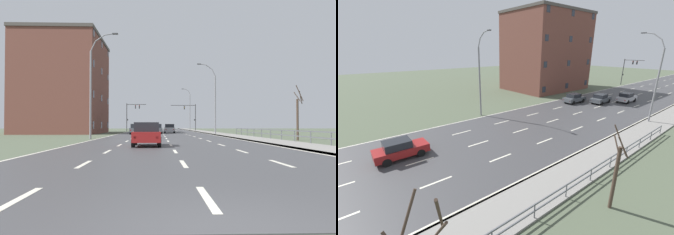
% 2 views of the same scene
% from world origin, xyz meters
% --- Properties ---
extents(ground_plane, '(160.00, 160.00, 0.12)m').
position_xyz_m(ground_plane, '(0.00, 48.00, -0.06)').
color(ground_plane, '#4C5642').
extents(road_asphalt_strip, '(14.00, 120.00, 0.03)m').
position_xyz_m(road_asphalt_strip, '(0.00, 59.99, 0.01)').
color(road_asphalt_strip, '#3D3D3F').
rests_on(road_asphalt_strip, ground).
extents(sidewalk_right, '(3.00, 120.00, 0.12)m').
position_xyz_m(sidewalk_right, '(8.43, 60.00, 0.06)').
color(sidewalk_right, gray).
rests_on(sidewalk_right, ground).
extents(guardrail, '(0.07, 34.92, 1.00)m').
position_xyz_m(guardrail, '(9.85, 22.39, 0.71)').
color(guardrail, '#515459').
rests_on(guardrail, ground).
extents(street_lamp_midground, '(2.74, 0.24, 10.49)m').
position_xyz_m(street_lamp_midground, '(7.41, 43.32, 5.11)').
color(street_lamp_midground, slate).
rests_on(street_lamp_midground, ground).
extents(street_lamp_distant, '(2.26, 0.24, 10.93)m').
position_xyz_m(street_lamp_distant, '(7.47, 80.17, 5.38)').
color(street_lamp_distant, slate).
rests_on(street_lamp_distant, ground).
extents(street_lamp_left_bank, '(2.81, 0.24, 10.71)m').
position_xyz_m(street_lamp_left_bank, '(-7.41, 28.58, 5.21)').
color(street_lamp_left_bank, slate).
rests_on(street_lamp_left_bank, ground).
extents(traffic_signal_right, '(5.78, 0.36, 6.19)m').
position_xyz_m(traffic_signal_right, '(6.82, 70.46, 4.12)').
color(traffic_signal_right, '#38383A').
rests_on(traffic_signal_right, ground).
extents(traffic_signal_left, '(4.52, 0.36, 6.39)m').
position_xyz_m(traffic_signal_left, '(-6.86, 70.49, 4.33)').
color(traffic_signal_left, '#38383A').
rests_on(traffic_signal_left, ground).
extents(car_near_right, '(1.88, 4.12, 1.57)m').
position_xyz_m(car_near_right, '(-1.62, 17.20, 0.80)').
color(car_near_right, maroon).
rests_on(car_near_right, ground).
extents(car_far_right, '(1.90, 4.13, 1.57)m').
position_xyz_m(car_far_right, '(1.21, 52.12, 0.80)').
color(car_far_right, '#B7B7BC').
rests_on(car_far_right, ground).
extents(car_far_left, '(1.98, 4.17, 1.57)m').
position_xyz_m(car_far_left, '(-3.99, 44.66, 0.80)').
color(car_far_left, '#474C51').
rests_on(car_far_left, ground).
extents(car_mid_centre, '(1.98, 4.18, 1.57)m').
position_xyz_m(car_mid_centre, '(-1.08, 47.84, 0.80)').
color(car_mid_centre, '#474C51').
rests_on(car_mid_centre, ground).
extents(brick_building, '(12.67, 16.71, 16.18)m').
position_xyz_m(brick_building, '(-16.57, 51.18, 8.10)').
color(brick_building, brown).
rests_on(brick_building, ground).
extents(bare_tree_mid, '(0.86, 0.58, 5.02)m').
position_xyz_m(bare_tree_mid, '(11.87, 25.03, 2.13)').
color(bare_tree_mid, '#423328').
rests_on(bare_tree_mid, ground).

